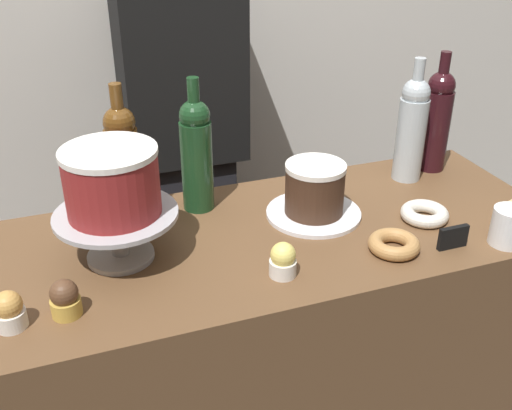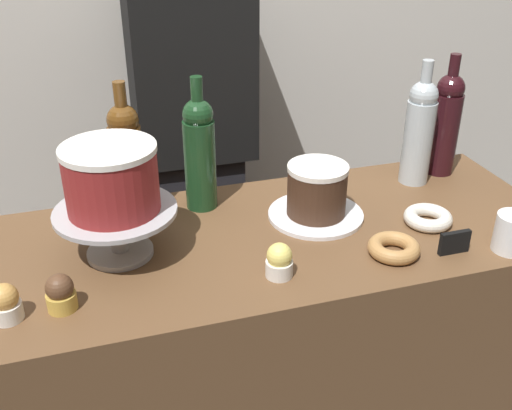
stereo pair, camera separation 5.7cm
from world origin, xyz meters
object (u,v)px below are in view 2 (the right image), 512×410
object	(u,v)px
wine_bottle_green	(200,152)
barista_figure	(196,156)
chocolate_round_cake	(317,190)
cake_stand_pedestal	(117,223)
cupcake_caramel	(5,303)
cupcake_chocolate	(61,293)
cupcake_lemon	(280,261)
coffee_cup_ceramic	(512,233)
wine_bottle_clear	(419,130)
wine_bottle_dark_red	(446,122)
donut_maple	(394,248)
price_sign_chalkboard	(454,242)
wine_bottle_amber	(127,158)
white_layer_cake	(111,178)
donut_sugar	(428,218)

from	to	relation	value
wine_bottle_green	barista_figure	distance (m)	0.52
chocolate_round_cake	wine_bottle_green	bearing A→B (deg)	151.66
cake_stand_pedestal	cupcake_caramel	bearing A→B (deg)	-143.80
cupcake_chocolate	cupcake_lemon	world-z (taller)	same
coffee_cup_ceramic	barista_figure	bearing A→B (deg)	121.09
wine_bottle_green	barista_figure	world-z (taller)	barista_figure
wine_bottle_clear	coffee_cup_ceramic	size ratio (longest dim) A/B	3.83
wine_bottle_dark_red	wine_bottle_clear	bearing A→B (deg)	-161.83
donut_maple	price_sign_chalkboard	bearing A→B (deg)	-14.29
wine_bottle_clear	coffee_cup_ceramic	bearing A→B (deg)	-86.01
chocolate_round_cake	cupcake_caramel	world-z (taller)	chocolate_round_cake
chocolate_round_cake	wine_bottle_amber	size ratio (longest dim) A/B	0.44
wine_bottle_clear	donut_maple	size ratio (longest dim) A/B	2.91
wine_bottle_clear	wine_bottle_dark_red	world-z (taller)	same
wine_bottle_amber	cupcake_chocolate	distance (m)	0.39
wine_bottle_green	donut_maple	xyz separation A→B (m)	(0.35, -0.34, -0.13)
chocolate_round_cake	cupcake_caramel	bearing A→B (deg)	-164.27
wine_bottle_amber	donut_maple	distance (m)	0.63
wine_bottle_clear	cupcake_caramel	xyz separation A→B (m)	(-1.00, -0.30, -0.11)
cupcake_lemon	coffee_cup_ceramic	xyz separation A→B (m)	(0.51, -0.05, 0.01)
wine_bottle_green	price_sign_chalkboard	xyz separation A→B (m)	(0.47, -0.37, -0.12)
wine_bottle_green	chocolate_round_cake	bearing A→B (deg)	-28.34
wine_bottle_amber	barista_figure	size ratio (longest dim) A/B	0.20
wine_bottle_dark_red	coffee_cup_ceramic	size ratio (longest dim) A/B	3.83
wine_bottle_clear	price_sign_chalkboard	xyz separation A→B (m)	(-0.10, -0.34, -0.12)
price_sign_chalkboard	barista_figure	xyz separation A→B (m)	(-0.39, 0.83, -0.10)
wine_bottle_amber	coffee_cup_ceramic	xyz separation A→B (m)	(0.76, -0.41, -0.10)
wine_bottle_green	barista_figure	bearing A→B (deg)	80.49
cake_stand_pedestal	chocolate_round_cake	bearing A→B (deg)	3.97
cupcake_lemon	donut_maple	xyz separation A→B (m)	(0.26, 0.00, -0.02)
wine_bottle_clear	cupcake_chocolate	distance (m)	0.96
wine_bottle_amber	donut_maple	size ratio (longest dim) A/B	2.91
chocolate_round_cake	cupcake_lemon	world-z (taller)	chocolate_round_cake
chocolate_round_cake	wine_bottle_dark_red	size ratio (longest dim) A/B	0.44
donut_maple	cupcake_lemon	bearing A→B (deg)	-179.32
white_layer_cake	wine_bottle_dark_red	xyz separation A→B (m)	(0.88, 0.17, -0.04)
donut_sugar	white_layer_cake	bearing A→B (deg)	173.78
donut_sugar	price_sign_chalkboard	size ratio (longest dim) A/B	1.60
cake_stand_pedestal	coffee_cup_ceramic	bearing A→B (deg)	-15.68
cake_stand_pedestal	cupcake_chocolate	size ratio (longest dim) A/B	3.45
chocolate_round_cake	white_layer_cake	bearing A→B (deg)	-176.03
chocolate_round_cake	wine_bottle_green	xyz separation A→B (m)	(-0.25, 0.13, 0.07)
cupcake_caramel	donut_maple	distance (m)	0.78
barista_figure	white_layer_cake	bearing A→B (deg)	-114.97
wine_bottle_dark_red	price_sign_chalkboard	world-z (taller)	wine_bottle_dark_red
white_layer_cake	cupcake_lemon	size ratio (longest dim) A/B	2.60
wine_bottle_dark_red	wine_bottle_amber	world-z (taller)	same
chocolate_round_cake	cupcake_chocolate	bearing A→B (deg)	-162.08
wine_bottle_green	cupcake_chocolate	distance (m)	0.48
cupcake_chocolate	barista_figure	distance (m)	0.90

